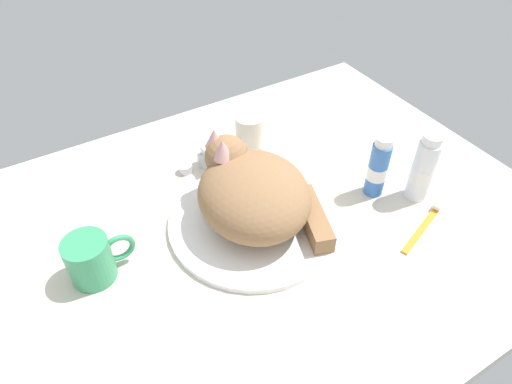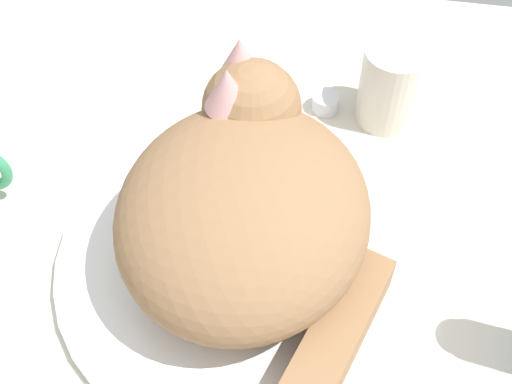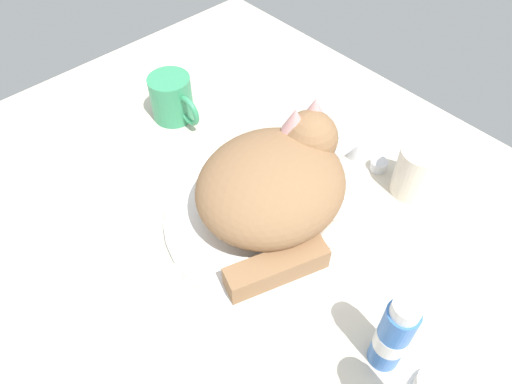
{
  "view_description": "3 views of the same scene",
  "coord_description": "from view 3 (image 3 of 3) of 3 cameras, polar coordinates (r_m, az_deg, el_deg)",
  "views": [
    {
      "loc": [
        -30.29,
        -51.04,
        63.12
      ],
      "look_at": [
        1.17,
        1.27,
        6.43
      ],
      "focal_mm": 32.38,
      "sensor_mm": 36.0,
      "label": 1
    },
    {
      "loc": [
        6.32,
        -30.81,
        49.34
      ],
      "look_at": [
        0.36,
        3.79,
        5.45
      ],
      "focal_mm": 47.48,
      "sensor_mm": 36.0,
      "label": 2
    },
    {
      "loc": [
        31.34,
        -31.71,
        57.6
      ],
      "look_at": [
        -1.0,
        -1.95,
        6.59
      ],
      "focal_mm": 33.6,
      "sensor_mm": 36.0,
      "label": 3
    }
  ],
  "objects": [
    {
      "name": "coffee_mug",
      "position": [
        0.88,
        -9.92,
        10.91
      ],
      "size": [
        11.46,
        7.46,
        8.23
      ],
      "color": "#389966",
      "rests_on": "ground_plane"
    },
    {
      "name": "sink_basin",
      "position": [
        0.72,
        1.67,
        -2.76
      ],
      "size": [
        31.88,
        31.88,
        1.18
      ],
      "primitive_type": "cylinder",
      "color": "white",
      "rests_on": "ground_plane"
    },
    {
      "name": "ground_plane",
      "position": [
        0.74,
        1.64,
        -3.75
      ],
      "size": [
        110.0,
        82.5,
        3.0
      ],
      "primitive_type": "cube",
      "color": "beige"
    },
    {
      "name": "rinse_cup",
      "position": [
        0.77,
        18.47,
        2.33
      ],
      "size": [
        6.32,
        6.32,
        8.47
      ],
      "color": "silver",
      "rests_on": "ground_plane"
    },
    {
      "name": "cat",
      "position": [
        0.67,
        2.45,
        1.12
      ],
      "size": [
        23.08,
        26.9,
        14.71
      ],
      "color": "#936B47",
      "rests_on": "sink_basin"
    },
    {
      "name": "faucet",
      "position": [
        0.81,
        11.33,
        5.19
      ],
      "size": [
        12.36,
        10.95,
        5.56
      ],
      "color": "silver",
      "rests_on": "ground_plane"
    },
    {
      "name": "toothpaste_bottle",
      "position": [
        0.58,
        16.04,
        -16.06
      ],
      "size": [
        3.88,
        3.88,
        13.35
      ],
      "color": "#3870C6",
      "rests_on": "ground_plane"
    }
  ]
}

